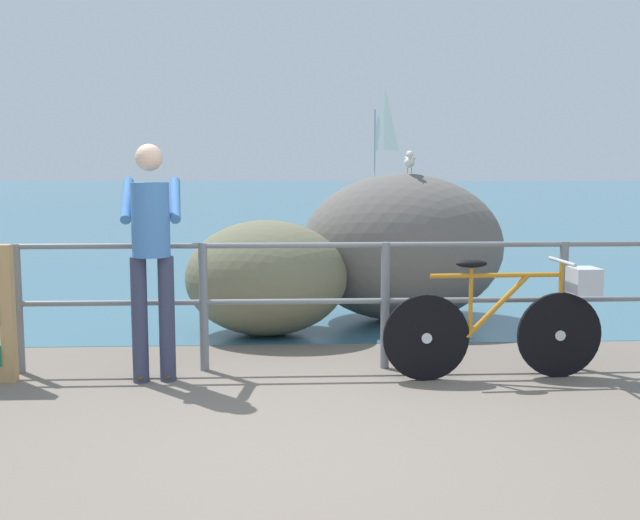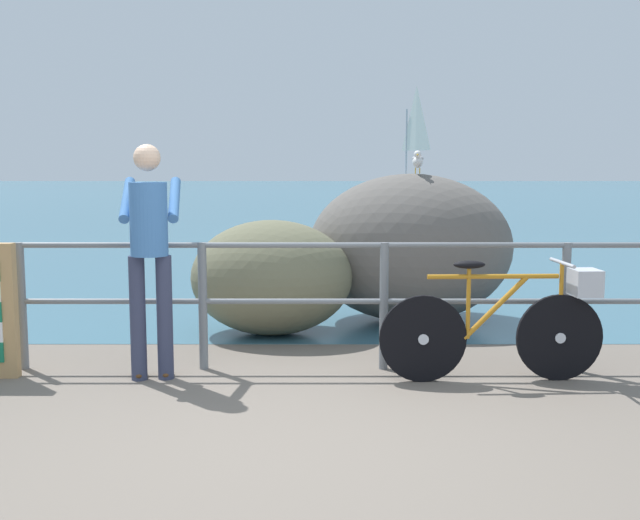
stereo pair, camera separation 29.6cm
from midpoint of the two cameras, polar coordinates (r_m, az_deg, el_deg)
ground_plane at (r=24.30m, az=-0.21°, el=3.01°), size 120.00×120.00×0.10m
sea_surface at (r=51.81m, az=-0.13°, el=5.14°), size 120.00×90.00×0.01m
promenade_railing at (r=6.01m, az=-0.67°, el=-2.31°), size 7.29×0.07×1.02m
bicycle at (r=5.92m, az=15.56°, el=-4.41°), size 1.70×0.48×0.92m
person_at_railing at (r=5.80m, az=-11.34°, el=0.75°), size 0.51×0.66×1.78m
breakwater_boulder_main at (r=8.00m, az=7.81°, el=0.91°), size 2.13×1.63×1.55m
breakwater_boulder_left at (r=7.31m, az=-2.56°, el=-1.32°), size 1.56×1.23×1.11m
seagull at (r=7.89m, az=8.38°, el=7.46°), size 0.15×0.34×0.23m
sailboat at (r=43.24m, az=6.86°, el=5.68°), size 3.75×4.26×6.16m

